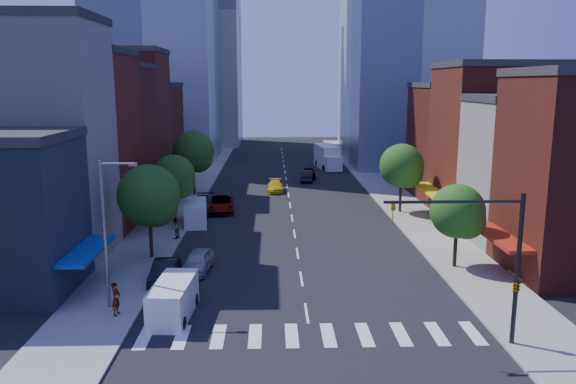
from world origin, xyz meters
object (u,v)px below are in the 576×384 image
Objects in this scene: parked_car_second at (165,271)px; parked_car_front at (197,261)px; pedestrian_far at (175,229)px; cargo_van_near at (173,300)px; pedestrian_near at (116,299)px; traffic_car_oncoming at (307,176)px; traffic_car_far at (309,173)px; parked_car_rear at (203,205)px; taxi at (275,186)px; parked_car_third at (221,204)px; cargo_van_far at (195,213)px; box_truck at (328,158)px.

parked_car_front is at bearing 46.36° from parked_car_second.
pedestrian_far is (-3.00, 8.34, 0.27)m from parked_car_front.
pedestrian_near is at bearing -178.24° from cargo_van_near.
pedestrian_far is (-13.36, -29.44, 0.28)m from traffic_car_oncoming.
cargo_van_near is 1.09× the size of traffic_car_far.
cargo_van_near is 16.71m from pedestrian_far.
parked_car_front is at bearing -83.79° from parked_car_rear.
traffic_car_oncoming reaches higher than taxi.
parked_car_third is 2.93× the size of pedestrian_near.
cargo_van_far reaches higher than traffic_car_oncoming.
parked_car_rear is 3.18× the size of pedestrian_far.
box_truck is 5.18× the size of pedestrian_far.
parked_car_front is 0.49× the size of box_truck.
traffic_car_oncoming is at bearing 80.59° from parked_car_front.
parked_car_second is at bearing -89.72° from parked_car_rear.
parked_car_second is 21.50m from parked_car_third.
parked_car_front is 0.98× the size of traffic_car_oncoming.
traffic_car_far is 0.52× the size of box_truck.
box_truck is at bearing 58.27° from cargo_van_far.
taxi is at bearing 84.93° from parked_car_front.
parked_car_rear reaches higher than parked_car_front.
taxi is (5.90, 30.37, -0.08)m from parked_car_front.
parked_car_rear is at bearing 97.11° from cargo_van_near.
parked_car_second is 0.97× the size of traffic_car_oncoming.
parked_car_third is at bearing 0.56° from pedestrian_near.
box_truck reaches higher than traffic_car_far.
parked_car_front is 2.29× the size of pedestrian_near.
parked_car_front is 8.17m from cargo_van_near.
parked_car_rear is at bearing 61.90° from traffic_car_oncoming.
box_truck reaches higher than parked_car_front.
pedestrian_near is 16.39m from pedestrian_far.
pedestrian_far is at bearing 103.01° from cargo_van_near.
cargo_van_near reaches higher than traffic_car_far.
cargo_van_far is 5.70m from pedestrian_far.
cargo_van_near is at bearing -86.24° from parked_car_rear.
cargo_van_far is 1.18× the size of traffic_car_oncoming.
pedestrian_far is at bearing -120.63° from box_truck.
pedestrian_far is (0.70, 16.37, -0.09)m from pedestrian_near.
taxi is at bearing 65.77° from traffic_car_far.
cargo_van_near reaches higher than parked_car_front.
cargo_van_near is (1.49, -27.32, 0.24)m from parked_car_rear.
cargo_van_near is 0.56× the size of box_truck.
cargo_van_near is 2.90× the size of pedestrian_far.
parked_car_front is 0.87× the size of cargo_van_near.
parked_car_front is at bearing -16.49° from pedestrian_near.
parked_car_third is 23.62m from traffic_car_far.
pedestrian_far is at bearing -111.27° from taxi.
traffic_car_oncoming is at bearing 55.92° from parked_car_third.
traffic_car_oncoming is at bearing -177.82° from pedestrian_far.
taxi is (7.90, 32.43, -0.05)m from parked_car_second.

